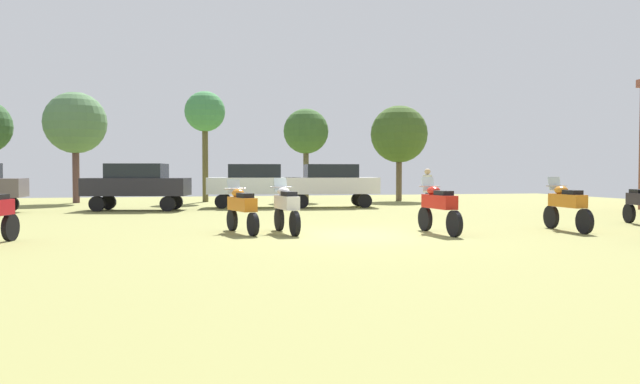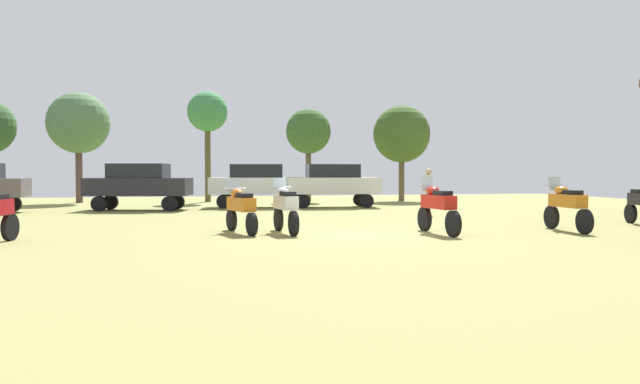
{
  "view_description": "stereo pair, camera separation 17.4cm",
  "coord_description": "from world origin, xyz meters",
  "px_view_note": "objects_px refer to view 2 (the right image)",
  "views": [
    {
      "loc": [
        -4.49,
        -14.93,
        1.66
      ],
      "look_at": [
        -0.25,
        3.55,
        1.03
      ],
      "focal_mm": 33.58,
      "sensor_mm": 36.0,
      "label": 1
    },
    {
      "loc": [
        -4.32,
        -14.97,
        1.66
      ],
      "look_at": [
        -0.25,
        3.55,
        1.03
      ],
      "focal_mm": 33.58,
      "sensor_mm": 36.0,
      "label": 2
    }
  ],
  "objects_px": {
    "motorcycle_6": "(241,207)",
    "car_1": "(257,182)",
    "tree_2": "(78,123)",
    "tree_4": "(207,114)",
    "tree_1": "(402,134)",
    "motorcycle_5": "(567,205)",
    "car_3": "(139,183)",
    "motorcycle_4": "(285,206)",
    "tree_5": "(308,132)",
    "person_2": "(428,188)",
    "motorcycle_3": "(438,206)",
    "car_4": "(332,182)"
  },
  "relations": [
    {
      "from": "motorcycle_6",
      "to": "car_1",
      "type": "xyz_separation_m",
      "value": [
        1.72,
        11.54,
        0.46
      ]
    },
    {
      "from": "tree_2",
      "to": "tree_4",
      "type": "distance_m",
      "value": 6.79
    },
    {
      "from": "motorcycle_6",
      "to": "tree_1",
      "type": "bearing_deg",
      "value": 41.96
    },
    {
      "from": "motorcycle_5",
      "to": "car_3",
      "type": "relative_size",
      "value": 0.5
    },
    {
      "from": "tree_2",
      "to": "tree_4",
      "type": "bearing_deg",
      "value": -3.51
    },
    {
      "from": "tree_1",
      "to": "motorcycle_4",
      "type": "bearing_deg",
      "value": -119.45
    },
    {
      "from": "tree_1",
      "to": "tree_5",
      "type": "distance_m",
      "value": 5.38
    },
    {
      "from": "motorcycle_5",
      "to": "tree_4",
      "type": "distance_m",
      "value": 21.35
    },
    {
      "from": "motorcycle_5",
      "to": "tree_1",
      "type": "distance_m",
      "value": 18.12
    },
    {
      "from": "tree_5",
      "to": "motorcycle_6",
      "type": "bearing_deg",
      "value": -107.21
    },
    {
      "from": "person_2",
      "to": "motorcycle_4",
      "type": "bearing_deg",
      "value": -30.84
    },
    {
      "from": "motorcycle_3",
      "to": "car_1",
      "type": "xyz_separation_m",
      "value": [
        -3.38,
        12.86,
        0.43
      ]
    },
    {
      "from": "tree_1",
      "to": "tree_5",
      "type": "xyz_separation_m",
      "value": [
        -5.36,
        0.46,
        0.09
      ]
    },
    {
      "from": "motorcycle_6",
      "to": "tree_1",
      "type": "distance_m",
      "value": 19.73
    },
    {
      "from": "person_2",
      "to": "tree_5",
      "type": "relative_size",
      "value": 0.34
    },
    {
      "from": "motorcycle_5",
      "to": "motorcycle_6",
      "type": "bearing_deg",
      "value": 174.18
    },
    {
      "from": "car_3",
      "to": "tree_4",
      "type": "height_order",
      "value": "tree_4"
    },
    {
      "from": "motorcycle_5",
      "to": "person_2",
      "type": "relative_size",
      "value": 1.29
    },
    {
      "from": "car_3",
      "to": "tree_2",
      "type": "relative_size",
      "value": 0.78
    },
    {
      "from": "tree_5",
      "to": "motorcycle_3",
      "type": "bearing_deg",
      "value": -90.38
    },
    {
      "from": "car_1",
      "to": "tree_5",
      "type": "bearing_deg",
      "value": -25.59
    },
    {
      "from": "motorcycle_4",
      "to": "person_2",
      "type": "xyz_separation_m",
      "value": [
        6.39,
        5.48,
        0.31
      ]
    },
    {
      "from": "motorcycle_4",
      "to": "tree_2",
      "type": "height_order",
      "value": "tree_2"
    },
    {
      "from": "car_1",
      "to": "car_3",
      "type": "distance_m",
      "value": 5.25
    },
    {
      "from": "motorcycle_4",
      "to": "motorcycle_3",
      "type": "bearing_deg",
      "value": -21.47
    },
    {
      "from": "car_1",
      "to": "tree_4",
      "type": "bearing_deg",
      "value": 27.12
    },
    {
      "from": "motorcycle_6",
      "to": "tree_4",
      "type": "bearing_deg",
      "value": 75.89
    },
    {
      "from": "motorcycle_4",
      "to": "tree_2",
      "type": "relative_size",
      "value": 0.36
    },
    {
      "from": "tree_2",
      "to": "car_3",
      "type": "bearing_deg",
      "value": -63.39
    },
    {
      "from": "motorcycle_6",
      "to": "car_3",
      "type": "relative_size",
      "value": 0.47
    },
    {
      "from": "motorcycle_6",
      "to": "person_2",
      "type": "distance_m",
      "value": 9.18
    },
    {
      "from": "motorcycle_3",
      "to": "tree_4",
      "type": "bearing_deg",
      "value": 102.77
    },
    {
      "from": "motorcycle_4",
      "to": "tree_2",
      "type": "xyz_separation_m",
      "value": [
        -8.24,
        18.1,
        3.5
      ]
    },
    {
      "from": "tree_2",
      "to": "tree_4",
      "type": "height_order",
      "value": "tree_4"
    },
    {
      "from": "motorcycle_6",
      "to": "tree_2",
      "type": "xyz_separation_m",
      "value": [
        -7.08,
        17.82,
        3.52
      ]
    },
    {
      "from": "motorcycle_3",
      "to": "car_1",
      "type": "bearing_deg",
      "value": 101.33
    },
    {
      "from": "motorcycle_5",
      "to": "tree_5",
      "type": "xyz_separation_m",
      "value": [
        -3.67,
        18.24,
        3.15
      ]
    },
    {
      "from": "motorcycle_3",
      "to": "tree_2",
      "type": "height_order",
      "value": "tree_2"
    },
    {
      "from": "motorcycle_3",
      "to": "tree_2",
      "type": "relative_size",
      "value": 0.39
    },
    {
      "from": "person_2",
      "to": "tree_2",
      "type": "bearing_deg",
      "value": -112.26
    },
    {
      "from": "motorcycle_5",
      "to": "tree_4",
      "type": "relative_size",
      "value": 0.38
    },
    {
      "from": "car_3",
      "to": "person_2",
      "type": "height_order",
      "value": "car_3"
    },
    {
      "from": "motorcycle_3",
      "to": "car_3",
      "type": "xyz_separation_m",
      "value": [
        -8.54,
        11.88,
        0.43
      ]
    },
    {
      "from": "car_4",
      "to": "motorcycle_3",
      "type": "bearing_deg",
      "value": -176.23
    },
    {
      "from": "motorcycle_3",
      "to": "tree_2",
      "type": "xyz_separation_m",
      "value": [
        -12.17,
        19.14,
        3.48
      ]
    },
    {
      "from": "car_4",
      "to": "tree_4",
      "type": "relative_size",
      "value": 0.73
    },
    {
      "from": "car_4",
      "to": "tree_2",
      "type": "xyz_separation_m",
      "value": [
        -12.26,
        6.88,
        3.06
      ]
    },
    {
      "from": "car_1",
      "to": "tree_4",
      "type": "height_order",
      "value": "tree_4"
    },
    {
      "from": "person_2",
      "to": "tree_2",
      "type": "height_order",
      "value": "tree_2"
    },
    {
      "from": "car_4",
      "to": "tree_2",
      "type": "bearing_deg",
      "value": 64.86
    }
  ]
}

